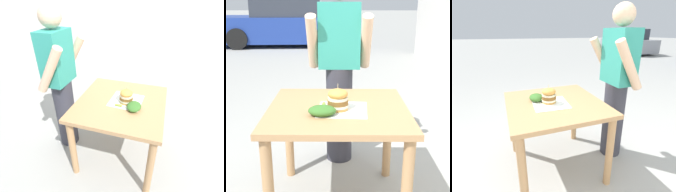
{
  "view_description": "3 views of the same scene",
  "coord_description": "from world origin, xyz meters",
  "views": [
    {
      "loc": [
        -1.52,
        -0.38,
        1.77
      ],
      "look_at": [
        0.0,
        0.1,
        0.82
      ],
      "focal_mm": 28.0,
      "sensor_mm": 36.0,
      "label": 1
    },
    {
      "loc": [
        0.01,
        -2.02,
        1.49
      ],
      "look_at": [
        0.0,
        0.1,
        0.82
      ],
      "focal_mm": 50.0,
      "sensor_mm": 36.0,
      "label": 2
    },
    {
      "loc": [
        1.53,
        -0.47,
        1.42
      ],
      "look_at": [
        0.0,
        0.1,
        0.82
      ],
      "focal_mm": 28.0,
      "sensor_mm": 36.0,
      "label": 3
    }
  ],
  "objects": [
    {
      "name": "pickle_spear",
      "position": [
        -0.1,
        -0.0,
        0.79
      ],
      "size": [
        0.03,
        0.07,
        0.02
      ],
      "primitive_type": "cylinder",
      "rotation": [
        0.0,
        1.57,
        1.55
      ],
      "color": "#8EA83D",
      "rests_on": "serving_paper"
    },
    {
      "name": "sandwich",
      "position": [
        0.0,
        -0.06,
        0.85
      ],
      "size": [
        0.14,
        0.14,
        0.18
      ],
      "color": "gold",
      "rests_on": "serving_paper"
    },
    {
      "name": "parked_car_mid_block",
      "position": [
        8.3,
        8.27,
        0.72
      ],
      "size": [
        4.28,
        1.99,
        1.6
      ],
      "color": "black",
      "rests_on": "ground"
    },
    {
      "name": "ground_plane",
      "position": [
        0.0,
        0.0,
        0.0
      ],
      "size": [
        80.0,
        80.0,
        0.0
      ],
      "primitive_type": "plane",
      "color": "#9E9E99"
    },
    {
      "name": "side_salad",
      "position": [
        -0.1,
        -0.16,
        0.8
      ],
      "size": [
        0.18,
        0.14,
        0.07
      ],
      "primitive_type": "ellipsoid",
      "color": "#386B28",
      "rests_on": "patio_table"
    },
    {
      "name": "patio_table",
      "position": [
        0.0,
        0.0,
        0.64
      ],
      "size": [
        0.96,
        0.92,
        0.77
      ],
      "color": "tan",
      "rests_on": "ground"
    },
    {
      "name": "serving_paper",
      "position": [
        0.03,
        -0.05,
        0.77
      ],
      "size": [
        0.35,
        0.35,
        0.0
      ],
      "primitive_type": "cube",
      "rotation": [
        0.0,
        0.0,
        -0.06
      ],
      "color": "white",
      "rests_on": "patio_table"
    },
    {
      "name": "diner_across_table",
      "position": [
        0.01,
        0.71,
        0.88
      ],
      "size": [
        0.55,
        0.35,
        1.69
      ],
      "color": "#33333D",
      "rests_on": "ground"
    }
  ]
}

